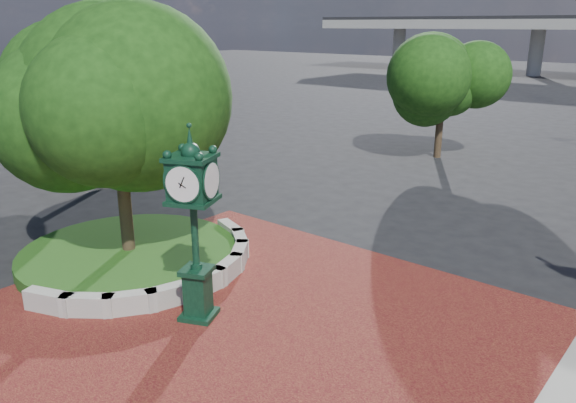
{
  "coord_description": "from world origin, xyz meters",
  "views": [
    {
      "loc": [
        7.99,
        -8.6,
        6.54
      ],
      "look_at": [
        -0.33,
        1.5,
        2.38
      ],
      "focal_mm": 35.0,
      "sensor_mm": 36.0,
      "label": 1
    }
  ],
  "objects": [
    {
      "name": "tree_northwest",
      "position": [
        -13.0,
        5.0,
        4.12
      ],
      "size": [
        5.6,
        5.6,
        6.93
      ],
      "color": "#38281C",
      "rests_on": "ground"
    },
    {
      "name": "plaza",
      "position": [
        0.0,
        -1.0,
        0.02
      ],
      "size": [
        12.0,
        12.0,
        0.04
      ],
      "primitive_type": "cube",
      "color": "maroon",
      "rests_on": "ground"
    },
    {
      "name": "ground",
      "position": [
        0.0,
        0.0,
        0.0
      ],
      "size": [
        200.0,
        200.0,
        0.0
      ],
      "primitive_type": "plane",
      "color": "black",
      "rests_on": "ground"
    },
    {
      "name": "grass_bed",
      "position": [
        -5.0,
        0.0,
        0.2
      ],
      "size": [
        6.1,
        6.1,
        0.4
      ],
      "primitive_type": "cylinder",
      "color": "#183F12",
      "rests_on": "ground"
    },
    {
      "name": "tree_street",
      "position": [
        -4.0,
        18.0,
        3.24
      ],
      "size": [
        4.4,
        4.4,
        5.45
      ],
      "color": "#38281C",
      "rests_on": "ground"
    },
    {
      "name": "tree_planter",
      "position": [
        -5.0,
        0.0,
        3.72
      ],
      "size": [
        5.2,
        5.2,
        6.33
      ],
      "color": "#38281C",
      "rests_on": "ground"
    },
    {
      "name": "post_clock",
      "position": [
        -0.99,
        -0.94,
        2.47
      ],
      "size": [
        1.17,
        1.17,
        4.49
      ],
      "color": "black",
      "rests_on": "ground"
    },
    {
      "name": "planter_wall",
      "position": [
        -2.71,
        -0.0,
        0.27
      ],
      "size": [
        2.96,
        6.77,
        0.54
      ],
      "color": "#9E9B93",
      "rests_on": "ground"
    }
  ]
}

